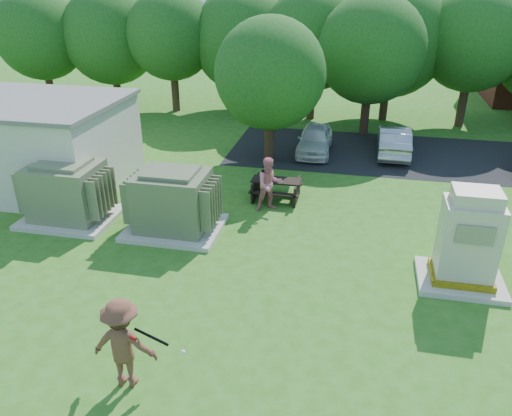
% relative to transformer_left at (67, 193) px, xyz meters
% --- Properties ---
extents(ground, '(120.00, 120.00, 0.00)m').
position_rel_transformer_left_xyz_m(ground, '(6.50, -4.50, -0.97)').
color(ground, '#2D6619').
rests_on(ground, ground).
extents(parking_strip, '(20.00, 6.00, 0.01)m').
position_rel_transformer_left_xyz_m(parking_strip, '(13.50, 9.00, -0.96)').
color(parking_strip, '#232326').
rests_on(parking_strip, ground).
extents(transformer_left, '(3.00, 2.40, 2.07)m').
position_rel_transformer_left_xyz_m(transformer_left, '(0.00, 0.00, 0.00)').
color(transformer_left, beige).
rests_on(transformer_left, ground).
extents(transformer_right, '(3.00, 2.40, 2.07)m').
position_rel_transformer_left_xyz_m(transformer_right, '(3.70, 0.00, 0.00)').
color(transformer_right, beige).
rests_on(transformer_right, ground).
extents(generator_cabinet, '(2.23, 1.83, 2.72)m').
position_rel_transformer_left_xyz_m(generator_cabinet, '(12.29, -1.24, 0.22)').
color(generator_cabinet, beige).
rests_on(generator_cabinet, ground).
extents(picnic_table, '(1.78, 1.33, 0.76)m').
position_rel_transformer_left_xyz_m(picnic_table, '(6.49, 3.07, -0.50)').
color(picnic_table, black).
rests_on(picnic_table, ground).
extents(batter, '(1.34, 0.83, 2.01)m').
position_rel_transformer_left_xyz_m(batter, '(5.09, -6.47, 0.03)').
color(batter, brown).
rests_on(batter, ground).
extents(person_at_picnic, '(1.16, 1.07, 1.91)m').
position_rel_transformer_left_xyz_m(person_at_picnic, '(6.41, 2.13, -0.01)').
color(person_at_picnic, '#D4707D').
rests_on(person_at_picnic, ground).
extents(car_white, '(1.50, 3.68, 1.25)m').
position_rel_transformer_left_xyz_m(car_white, '(7.34, 8.49, -0.34)').
color(car_white, silver).
rests_on(car_white, ground).
extents(car_silver_a, '(1.39, 3.95, 1.30)m').
position_rel_transformer_left_xyz_m(car_silver_a, '(10.86, 9.04, -0.32)').
color(car_silver_a, '#AAAAAF').
rests_on(car_silver_a, ground).
extents(batting_equipment, '(1.24, 0.43, 0.14)m').
position_rel_transformer_left_xyz_m(batting_equipment, '(5.77, -6.56, 0.34)').
color(batting_equipment, black).
rests_on(batting_equipment, ground).
extents(tree_row, '(41.30, 13.30, 7.30)m').
position_rel_transformer_left_xyz_m(tree_row, '(8.25, 14.00, 3.18)').
color(tree_row, '#47301E').
rests_on(tree_row, ground).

